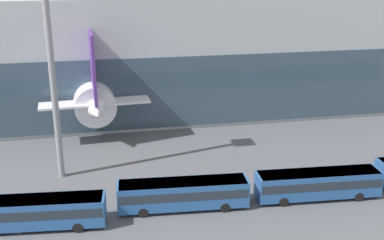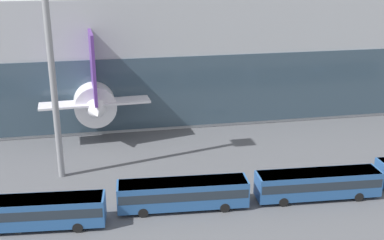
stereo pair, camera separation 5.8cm
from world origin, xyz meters
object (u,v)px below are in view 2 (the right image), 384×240
Objects in this scene: shuttle_bus_1 at (34,211)px; shuttle_bus_3 at (318,183)px; airliner_at_gate_far at (365,59)px; shuttle_bus_2 at (183,193)px; airliner_at_gate_near at (90,81)px; floodlight_mast at (49,36)px.

shuttle_bus_1 is 1.00× the size of shuttle_bus_3.
shuttle_bus_2 is (-45.66, -44.82, -2.93)m from airliner_at_gate_far.
shuttle_bus_1 is at bearing 168.44° from airliner_at_gate_near.
floodlight_mast is at bearing 86.08° from shuttle_bus_1.
shuttle_bus_1 is at bearing -99.05° from floodlight_mast.
floodlight_mast is (-3.42, -25.06, 11.51)m from airliner_at_gate_near.
floodlight_mast is at bearing 161.53° from shuttle_bus_3.
airliner_at_gate_far is (55.00, 9.39, -0.39)m from airliner_at_gate_near.
floodlight_mast reaches higher than shuttle_bus_1.
shuttle_bus_2 is 0.49× the size of floodlight_mast.
airliner_at_gate_far is 68.86m from floodlight_mast.
shuttle_bus_3 is (29.11, 0.36, 0.00)m from shuttle_bus_1.
airliner_at_gate_near is 36.79m from shuttle_bus_2.
shuttle_bus_3 is at bearing -21.80° from floodlight_mast.
shuttle_bus_3 is at bearing -149.81° from airliner_at_gate_near.
shuttle_bus_1 is 1.00× the size of shuttle_bus_2.
shuttle_bus_2 is at bearing 8.74° from shuttle_bus_1.
floodlight_mast is (-58.42, -34.45, 11.90)m from airliner_at_gate_far.
airliner_at_gate_near is 1.02× the size of airliner_at_gate_far.
airliner_at_gate_far is 2.85× the size of shuttle_bus_2.
shuttle_bus_3 is 0.49× the size of floodlight_mast.
airliner_at_gate_far reaches higher than shuttle_bus_2.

